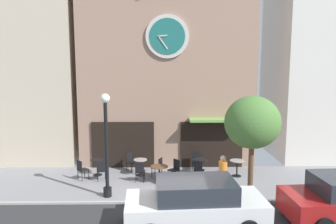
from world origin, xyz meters
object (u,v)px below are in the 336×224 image
(cafe_chair_corner, at_px, (196,159))
(cafe_chair_near_tree, at_px, (158,166))
(street_tree, at_px, (252,123))
(cafe_table_center, at_px, (97,165))
(cafe_table_near_door, at_px, (159,171))
(parked_car_white, at_px, (195,204))
(cafe_chair_right_end, at_px, (140,170))
(cafe_chair_facing_wall, at_px, (199,169))
(cafe_chair_under_awning, at_px, (81,168))
(cafe_table_rightmost, at_px, (201,164))
(pedestrian_orange, at_px, (223,176))
(street_lamp, at_px, (106,145))
(cafe_chair_outer, at_px, (101,169))
(cafe_table_center_right, at_px, (237,165))
(cafe_chair_mid_row, at_px, (175,168))
(cafe_table_leftmost, at_px, (140,165))
(cafe_chair_by_entrance, at_px, (130,160))

(cafe_chair_corner, bearing_deg, cafe_chair_near_tree, -150.23)
(street_tree, distance_m, cafe_table_center, 7.33)
(cafe_table_near_door, height_order, parked_car_white, parked_car_white)
(cafe_table_center, height_order, cafe_chair_right_end, cafe_chair_right_end)
(cafe_chair_facing_wall, bearing_deg, cafe_chair_under_awning, 177.72)
(cafe_chair_right_end, bearing_deg, cafe_table_rightmost, 17.46)
(cafe_chair_right_end, bearing_deg, cafe_chair_near_tree, 37.37)
(cafe_chair_facing_wall, bearing_deg, street_tree, -45.32)
(cafe_table_near_door, relative_size, pedestrian_orange, 0.45)
(cafe_table_center, relative_size, cafe_table_near_door, 1.00)
(street_lamp, height_order, cafe_chair_near_tree, street_lamp)
(cafe_chair_outer, height_order, pedestrian_orange, pedestrian_orange)
(pedestrian_orange, height_order, parked_car_white, pedestrian_orange)
(street_tree, xyz_separation_m, parked_car_white, (-2.35, -2.36, -2.15))
(pedestrian_orange, bearing_deg, cafe_table_center_right, 65.50)
(cafe_table_rightmost, relative_size, cafe_chair_outer, 0.83)
(street_lamp, distance_m, cafe_table_near_door, 2.86)
(cafe_chair_near_tree, bearing_deg, parked_car_white, -75.57)
(street_tree, xyz_separation_m, cafe_chair_corner, (-1.74, 3.37, -2.38))
(cafe_table_rightmost, height_order, pedestrian_orange, pedestrian_orange)
(cafe_chair_mid_row, distance_m, parked_car_white, 4.40)
(cafe_table_center, relative_size, cafe_table_center_right, 1.01)
(cafe_table_leftmost, relative_size, cafe_table_rightmost, 1.02)
(street_tree, bearing_deg, pedestrian_orange, -177.16)
(cafe_chair_mid_row, bearing_deg, cafe_chair_outer, -177.75)
(cafe_table_center_right, xyz_separation_m, cafe_chair_near_tree, (-3.60, -0.07, 0.02))
(cafe_table_near_door, distance_m, cafe_chair_by_entrance, 2.18)
(cafe_table_rightmost, distance_m, cafe_chair_under_awning, 5.39)
(street_tree, distance_m, cafe_chair_near_tree, 4.88)
(street_tree, bearing_deg, street_lamp, 178.47)
(cafe_table_near_door, xyz_separation_m, cafe_table_rightmost, (1.91, 1.02, -0.01))
(cafe_chair_under_awning, relative_size, cafe_chair_outer, 1.00)
(cafe_table_rightmost, bearing_deg, cafe_chair_right_end, -162.54)
(pedestrian_orange, bearing_deg, cafe_chair_by_entrance, 139.47)
(cafe_chair_facing_wall, distance_m, parked_car_white, 4.21)
(cafe_chair_outer, bearing_deg, cafe_table_center, 113.27)
(pedestrian_orange, bearing_deg, cafe_table_near_door, 146.34)
(cafe_table_center, relative_size, cafe_chair_corner, 0.84)
(cafe_table_leftmost, distance_m, cafe_chair_near_tree, 0.88)
(cafe_table_center_right, relative_size, parked_car_white, 0.17)
(cafe_chair_corner, bearing_deg, cafe_chair_under_awning, -165.48)
(cafe_chair_under_awning, relative_size, pedestrian_orange, 0.54)
(street_tree, relative_size, cafe_chair_outer, 4.36)
(street_tree, relative_size, cafe_table_center, 5.19)
(pedestrian_orange, bearing_deg, cafe_chair_facing_wall, 110.97)
(cafe_chair_right_end, bearing_deg, cafe_chair_corner, 32.23)
(cafe_table_leftmost, height_order, cafe_chair_facing_wall, cafe_chair_facing_wall)
(cafe_table_center_right, xyz_separation_m, cafe_chair_by_entrance, (-4.97, 0.83, 0.02))
(cafe_chair_near_tree, xyz_separation_m, cafe_chair_outer, (-2.50, -0.45, 0.00))
(cafe_chair_outer, bearing_deg, parked_car_white, -48.86)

